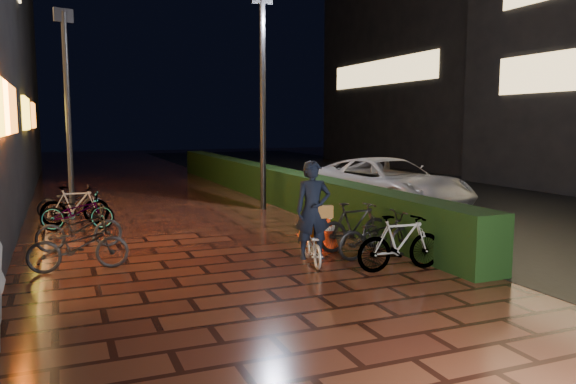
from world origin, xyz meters
name	(u,v)px	position (x,y,z in m)	size (l,w,h in m)	color
ground	(243,270)	(0.00, 0.00, 0.00)	(80.00, 80.00, 0.00)	#381911
asphalt_road	(477,201)	(9.00, 5.00, 0.00)	(11.00, 60.00, 0.01)	black
hedge	(266,182)	(3.30, 8.00, 0.50)	(0.70, 20.00, 1.00)	black
van	(388,184)	(5.57, 4.58, 0.70)	(2.31, 5.01, 1.39)	#B5B5BA
far_buildings	(565,23)	(17.23, 9.61, 6.47)	(9.08, 31.00, 14.00)	black
lamp_post_hedge	(263,90)	(2.46, 5.91, 3.21)	(0.56, 0.18, 5.83)	black
lamp_post_sf	(67,101)	(-2.38, 7.91, 2.93)	(0.50, 0.24, 5.33)	black
cyclist	(312,226)	(1.20, -0.07, 0.65)	(0.67, 1.27, 1.74)	silver
traffic_barrier	(317,226)	(2.03, 1.50, 0.32)	(0.50, 1.59, 0.64)	#FF350D
cart_assembly	(323,198)	(3.34, 3.95, 0.51)	(0.62, 0.66, 0.99)	black
parked_bikes_storefront	(76,217)	(-2.39, 3.90, 0.42)	(1.69, 5.79, 0.91)	black
parked_bikes_hedge	(376,234)	(2.38, -0.16, 0.44)	(1.64, 2.05, 0.91)	black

